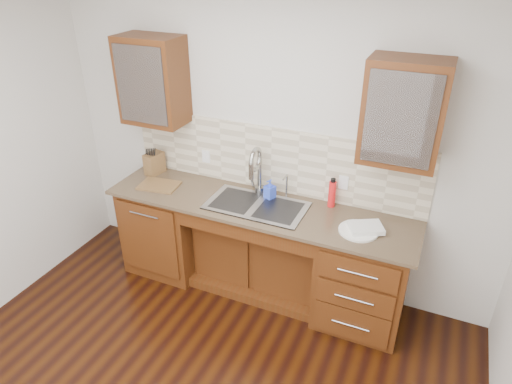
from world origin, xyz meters
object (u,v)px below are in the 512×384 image
at_px(soap_bottle, 270,189).
at_px(knife_block, 154,163).
at_px(cutting_board, 159,185).
at_px(water_bottle, 332,194).
at_px(plate, 358,231).

relative_size(soap_bottle, knife_block, 0.86).
bearing_deg(soap_bottle, cutting_board, -145.44).
bearing_deg(water_bottle, cutting_board, -169.59).
relative_size(soap_bottle, cutting_board, 0.51).
distance_m(plate, knife_block, 2.04).
bearing_deg(plate, soap_bottle, 165.85).
relative_size(plate, knife_block, 1.49).
distance_m(plate, cutting_board, 1.84).
xyz_separation_m(soap_bottle, knife_block, (-1.20, 0.02, 0.01)).
height_order(knife_block, cutting_board, knife_block).
xyz_separation_m(soap_bottle, water_bottle, (0.52, 0.09, 0.03)).
distance_m(soap_bottle, plate, 0.85).
bearing_deg(plate, knife_block, 173.68).
height_order(water_bottle, plate, water_bottle).
xyz_separation_m(soap_bottle, plate, (0.82, -0.21, -0.08)).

